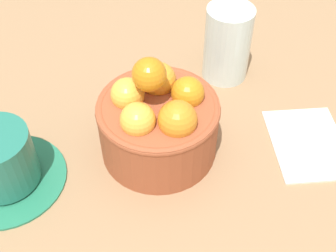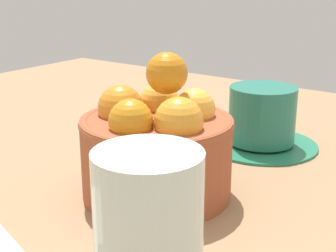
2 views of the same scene
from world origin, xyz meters
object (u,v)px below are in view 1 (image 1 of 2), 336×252
Objects in this scene: terracotta_bowl at (158,121)px; water_glass at (227,43)px; coffee_cup at (1,163)px; folded_napkin at (308,143)px.

terracotta_bowl is 17.00cm from water_glass.
coffee_cup is 1.27× the size of water_glass.
coffee_cup is at bearing 83.82° from terracotta_bowl.
folded_napkin is at bearing -167.50° from water_glass.
water_glass is at bearing -54.19° from terracotta_bowl.
terracotta_bowl is at bearing 70.73° from folded_napkin.
coffee_cup is at bearing 77.19° from folded_napkin.
coffee_cup is 32.65cm from water_glass.
terracotta_bowl is at bearing 125.81° from water_glass.
water_glass is at bearing -75.76° from coffee_cup.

